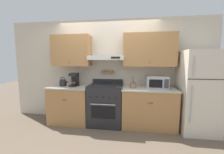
{
  "coord_description": "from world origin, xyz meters",
  "views": [
    {
      "loc": [
        0.59,
        -2.83,
        1.53
      ],
      "look_at": [
        0.16,
        0.27,
        1.16
      ],
      "focal_mm": 22.0,
      "sensor_mm": 36.0,
      "label": 1
    }
  ],
  "objects_px": {
    "stove_range": "(106,104)",
    "tea_kettle": "(63,82)",
    "microwave": "(157,82)",
    "utensil_crock": "(133,85)",
    "refrigerator": "(198,92)",
    "coffee_maker": "(75,79)"
  },
  "relations": [
    {
      "from": "stove_range",
      "to": "tea_kettle",
      "type": "distance_m",
      "value": 1.19
    },
    {
      "from": "tea_kettle",
      "to": "microwave",
      "type": "relative_size",
      "value": 0.48
    },
    {
      "from": "tea_kettle",
      "to": "coffee_maker",
      "type": "relative_size",
      "value": 0.68
    },
    {
      "from": "tea_kettle",
      "to": "utensil_crock",
      "type": "relative_size",
      "value": 0.8
    },
    {
      "from": "utensil_crock",
      "to": "tea_kettle",
      "type": "bearing_deg",
      "value": -180.0
    },
    {
      "from": "stove_range",
      "to": "utensil_crock",
      "type": "bearing_deg",
      "value": 0.27
    },
    {
      "from": "refrigerator",
      "to": "tea_kettle",
      "type": "distance_m",
      "value": 3.09
    },
    {
      "from": "refrigerator",
      "to": "coffee_maker",
      "type": "bearing_deg",
      "value": 178.18
    },
    {
      "from": "refrigerator",
      "to": "microwave",
      "type": "relative_size",
      "value": 3.78
    },
    {
      "from": "refrigerator",
      "to": "utensil_crock",
      "type": "relative_size",
      "value": 6.32
    },
    {
      "from": "coffee_maker",
      "to": "tea_kettle",
      "type": "bearing_deg",
      "value": -173.47
    },
    {
      "from": "tea_kettle",
      "to": "utensil_crock",
      "type": "xyz_separation_m",
      "value": [
        1.72,
        0.0,
        -0.02
      ]
    },
    {
      "from": "stove_range",
      "to": "coffee_maker",
      "type": "xyz_separation_m",
      "value": [
        -0.78,
        0.04,
        0.59
      ]
    },
    {
      "from": "stove_range",
      "to": "microwave",
      "type": "xyz_separation_m",
      "value": [
        1.18,
        0.02,
        0.56
      ]
    },
    {
      "from": "microwave",
      "to": "utensil_crock",
      "type": "bearing_deg",
      "value": -178.09
    },
    {
      "from": "refrigerator",
      "to": "coffee_maker",
      "type": "relative_size",
      "value": 5.37
    },
    {
      "from": "refrigerator",
      "to": "microwave",
      "type": "distance_m",
      "value": 0.86
    },
    {
      "from": "coffee_maker",
      "to": "utensil_crock",
      "type": "distance_m",
      "value": 1.43
    },
    {
      "from": "microwave",
      "to": "stove_range",
      "type": "bearing_deg",
      "value": -178.99
    },
    {
      "from": "coffee_maker",
      "to": "utensil_crock",
      "type": "xyz_separation_m",
      "value": [
        1.43,
        -0.03,
        -0.1
      ]
    },
    {
      "from": "refrigerator",
      "to": "microwave",
      "type": "height_order",
      "value": "refrigerator"
    },
    {
      "from": "stove_range",
      "to": "coffee_maker",
      "type": "relative_size",
      "value": 3.26
    }
  ]
}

